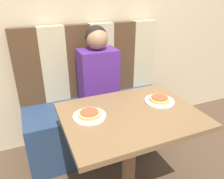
% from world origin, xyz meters
% --- Properties ---
extents(wall_back, '(7.00, 0.05, 2.60)m').
position_xyz_m(wall_back, '(0.00, 0.94, 1.30)').
color(wall_back, '#C6B28E').
rests_on(wall_back, ground_plane).
extents(booth_seat, '(1.37, 0.52, 0.50)m').
position_xyz_m(booth_seat, '(0.00, 0.63, 0.25)').
color(booth_seat, navy).
rests_on(booth_seat, ground_plane).
extents(booth_backrest, '(1.37, 0.09, 0.68)m').
position_xyz_m(booth_backrest, '(-0.00, 0.85, 0.84)').
color(booth_backrest, '#4C331E').
rests_on(booth_backrest, booth_seat).
extents(dining_table, '(0.88, 0.68, 0.72)m').
position_xyz_m(dining_table, '(0.00, 0.00, 0.62)').
color(dining_table, brown).
rests_on(dining_table, ground_plane).
extents(person, '(0.33, 0.23, 0.70)m').
position_xyz_m(person, '(0.00, 0.63, 0.83)').
color(person, '#4C237A').
rests_on(person, booth_seat).
extents(plate_left, '(0.21, 0.21, 0.01)m').
position_xyz_m(plate_left, '(-0.26, 0.06, 0.73)').
color(plate_left, white).
rests_on(plate_left, dining_table).
extents(plate_right, '(0.21, 0.21, 0.01)m').
position_xyz_m(plate_right, '(0.26, 0.06, 0.73)').
color(plate_right, white).
rests_on(plate_right, dining_table).
extents(pizza_left, '(0.15, 0.15, 0.03)m').
position_xyz_m(pizza_left, '(-0.26, 0.06, 0.75)').
color(pizza_left, tan).
rests_on(pizza_left, plate_left).
extents(pizza_right, '(0.15, 0.15, 0.03)m').
position_xyz_m(pizza_right, '(0.26, 0.06, 0.75)').
color(pizza_right, tan).
rests_on(pizza_right, plate_right).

